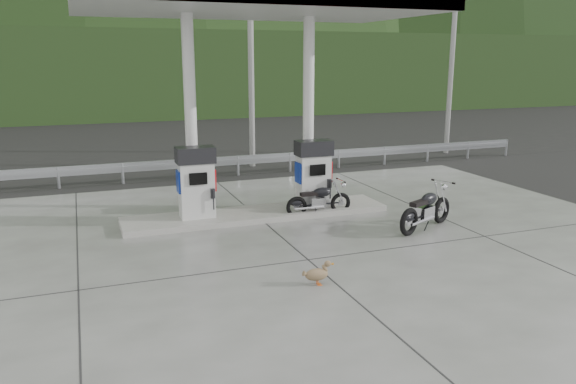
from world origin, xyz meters
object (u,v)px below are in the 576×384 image
object	(u,v)px
gas_pump_right	(314,174)
gas_pump_left	(196,182)
motorcycle_left	(319,200)
duck	(316,275)
motorcycle_right	(426,210)

from	to	relation	value
gas_pump_right	gas_pump_left	bearing A→B (deg)	180.00
motorcycle_left	gas_pump_right	bearing A→B (deg)	88.17
duck	motorcycle_left	bearing A→B (deg)	70.86
gas_pump_right	motorcycle_left	bearing A→B (deg)	-93.25
motorcycle_left	motorcycle_right	xyz separation A→B (m)	(1.96, -2.04, 0.07)
gas_pump_left	duck	xyz separation A→B (m)	(1.24, -4.77, -0.86)
gas_pump_left	motorcycle_left	bearing A→B (deg)	-7.83
gas_pump_right	duck	size ratio (longest dim) A/B	3.35
motorcycle_left	motorcycle_right	world-z (taller)	motorcycle_right
motorcycle_left	motorcycle_right	distance (m)	2.84
gas_pump_left	motorcycle_right	bearing A→B (deg)	-25.78
gas_pump_right	motorcycle_left	distance (m)	0.78
gas_pump_right	motorcycle_right	distance (m)	3.20
motorcycle_right	gas_pump_left	bearing A→B (deg)	129.45
motorcycle_left	gas_pump_left	bearing A→B (deg)	173.59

